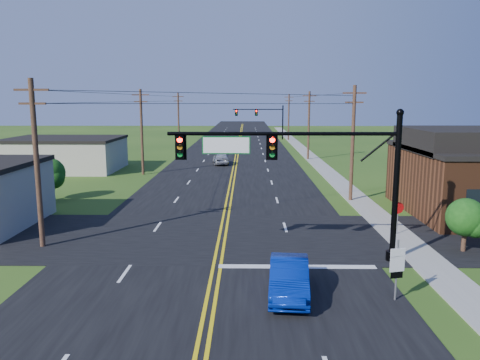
{
  "coord_description": "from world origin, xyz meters",
  "views": [
    {
      "loc": [
        1.58,
        -14.29,
        7.89
      ],
      "look_at": [
        1.24,
        10.0,
        3.72
      ],
      "focal_mm": 35.0,
      "sensor_mm": 36.0,
      "label": 1
    }
  ],
  "objects_px": {
    "route_sign": "(397,266)",
    "signal_mast_main": "(304,166)",
    "signal_mast_far": "(261,117)",
    "blue_car": "(289,278)",
    "stop_sign": "(398,211)"
  },
  "relations": [
    {
      "from": "signal_mast_far",
      "to": "stop_sign",
      "type": "bearing_deg",
      "value": -84.88
    },
    {
      "from": "route_sign",
      "to": "stop_sign",
      "type": "relative_size",
      "value": 1.26
    },
    {
      "from": "signal_mast_main",
      "to": "route_sign",
      "type": "relative_size",
      "value": 4.48
    },
    {
      "from": "blue_car",
      "to": "route_sign",
      "type": "xyz_separation_m",
      "value": [
        4.18,
        -0.5,
        0.74
      ]
    },
    {
      "from": "signal_mast_main",
      "to": "blue_car",
      "type": "relative_size",
      "value": 2.55
    },
    {
      "from": "signal_mast_main",
      "to": "route_sign",
      "type": "xyz_separation_m",
      "value": [
        3.16,
        -4.71,
        -3.28
      ]
    },
    {
      "from": "blue_car",
      "to": "stop_sign",
      "type": "distance_m",
      "value": 11.31
    },
    {
      "from": "route_sign",
      "to": "stop_sign",
      "type": "bearing_deg",
      "value": 57.59
    },
    {
      "from": "signal_mast_main",
      "to": "route_sign",
      "type": "distance_m",
      "value": 6.55
    },
    {
      "from": "signal_mast_main",
      "to": "route_sign",
      "type": "height_order",
      "value": "signal_mast_main"
    },
    {
      "from": "signal_mast_main",
      "to": "blue_car",
      "type": "bearing_deg",
      "value": -103.59
    },
    {
      "from": "stop_sign",
      "to": "route_sign",
      "type": "bearing_deg",
      "value": -118.66
    },
    {
      "from": "signal_mast_main",
      "to": "signal_mast_far",
      "type": "height_order",
      "value": "same"
    },
    {
      "from": "route_sign",
      "to": "signal_mast_main",
      "type": "bearing_deg",
      "value": 109.36
    },
    {
      "from": "signal_mast_far",
      "to": "route_sign",
      "type": "distance_m",
      "value": 76.83
    }
  ]
}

